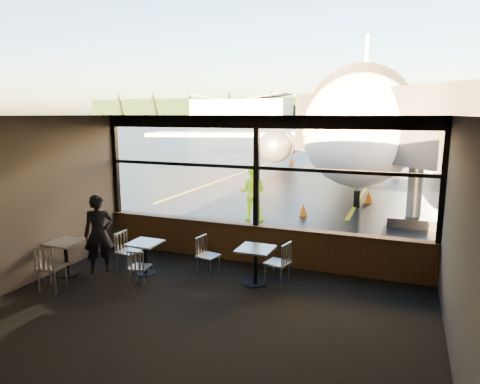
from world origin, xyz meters
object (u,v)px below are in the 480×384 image
Objects in this scene: airliner at (364,83)px; cafe_table_left at (67,259)px; cafe_table_near at (255,266)px; chair_mid_w at (128,252)px; jet_bridge at (419,149)px; chair_near_w at (208,256)px; ground_crew at (252,192)px; cone_extra at (303,210)px; cone_nose at (369,197)px; cone_wing at (292,161)px; chair_mid_s at (140,267)px; chair_near_e at (277,263)px; chair_left_s at (52,267)px; cafe_table_mid at (145,258)px; passenger at (99,234)px.

cafe_table_left is (-4.06, -21.59, -5.06)m from airliner.
chair_mid_w is at bearing -172.17° from cafe_table_near.
chair_near_w is at bearing -122.54° from jet_bridge.
ground_crew is 4.36× the size of cone_extra.
cafe_table_near reaches higher than cone_nose.
cone_wing reaches higher than cone_extra.
chair_mid_s is (-2.21, -21.52, -5.04)m from airliner.
chair_mid_w is 21.59m from cone_wing.
airliner is 21.70m from chair_mid_w.
cone_nose is at bearing -87.70° from airliner.
cone_nose is at bearing 57.88° from cone_extra.
chair_near_e is 1.87× the size of cone_nose.
chair_mid_w is (-6.05, -7.17, -1.95)m from jet_bridge.
chair_left_s reaches higher than cone_extra.
chair_mid_s reaches higher than cafe_table_near.
ground_crew is (-2.38, 5.11, 0.47)m from chair_near_e.
cafe_table_near is at bearing -115.04° from jet_bridge.
cafe_table_left is 1.51× the size of cone_wing.
chair_near_w is 1.83m from chair_mid_w.
jet_bridge is at bearing -175.26° from ground_crew.
chair_mid_s is at bearing -83.50° from cone_wing.
chair_near_w is (-4.28, -6.71, -1.97)m from jet_bridge.
cafe_table_near reaches higher than cafe_table_left.
cafe_table_mid reaches higher than cone_wing.
chair_mid_w reaches higher than cone_wing.
chair_near_w is 1.08× the size of chair_mid_s.
jet_bridge is 3.85m from cone_nose.
cafe_table_mid is 2.96m from chair_near_e.
cafe_table_mid is at bearing 111.09° from chair_near_e.
cafe_table_left is at bearing -58.74° from chair_near_w.
airliner is 16.07m from ground_crew.
jet_bridge is at bearing 51.56° from cafe_table_mid.
chair_near_e is at bearing 14.73° from chair_mid_s.
passenger reaches higher than chair_near_w.
jet_bridge reaches higher than cone_extra.
ground_crew is (1.80, 6.99, 0.46)m from chair_left_s.
chair_near_e is at bearing -30.55° from passenger.
cone_nose is 0.97× the size of cone_wing.
cone_wing is (-6.18, 11.63, 0.01)m from cone_nose.
ground_crew is at bearing 65.77° from chair_left_s.
cafe_table_near is 9.60m from cone_nose.
chair_mid_s is 1.75m from chair_left_s.
cone_extra is (-0.46, 6.39, -0.18)m from cafe_table_near.
cafe_table_near is 6.40m from cone_extra.
cafe_table_near is at bearing 14.75° from cafe_table_left.
cone_extra is (2.43, 6.78, -0.25)m from chair_mid_w.
passenger is (0.53, 0.47, 0.49)m from cafe_table_left.
chair_mid_s is at bearing -109.27° from cone_nose.
chair_near_e reaches higher than cone_wing.
chair_near_e is 0.54× the size of passenger.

